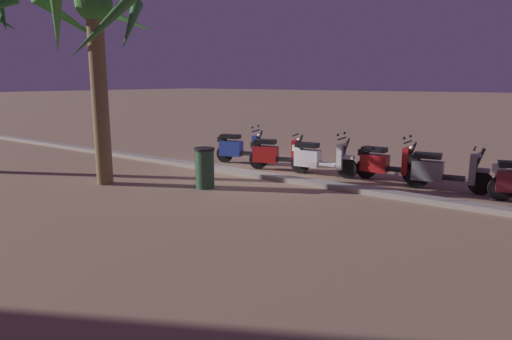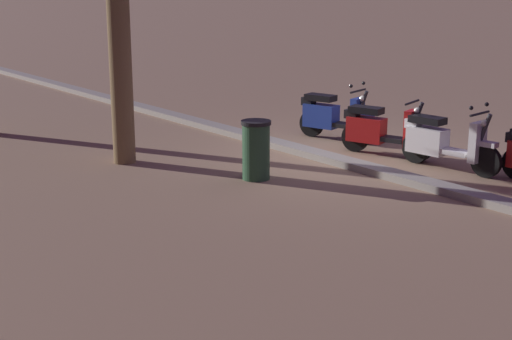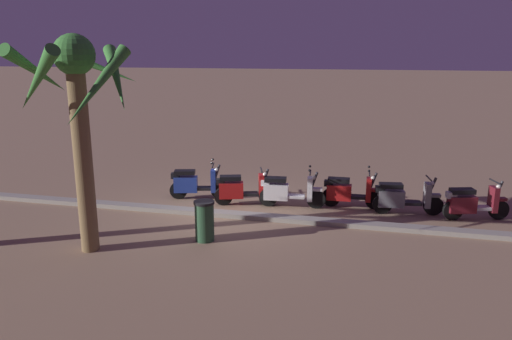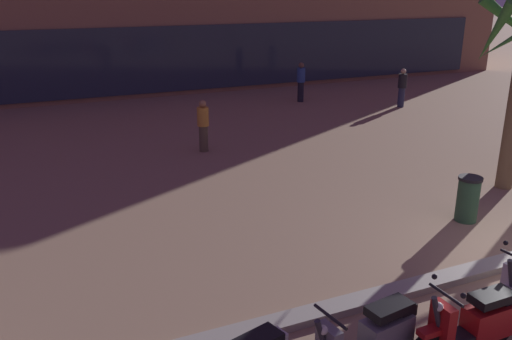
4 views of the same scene
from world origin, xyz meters
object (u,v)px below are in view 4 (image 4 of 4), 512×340
at_px(litter_bin, 468,199).
at_px(scooter_grey_last_in_row, 369,340).
at_px(pedestrian_by_palm_tree, 402,87).
at_px(pedestrian_strolling_near_curb, 203,125).
at_px(scooter_red_mid_centre, 474,323).
at_px(pedestrian_window_shopping, 301,81).

bearing_deg(litter_bin, scooter_grey_last_in_row, -146.65).
relative_size(pedestrian_by_palm_tree, litter_bin, 1.61).
height_order(pedestrian_by_palm_tree, pedestrian_strolling_near_curb, pedestrian_by_palm_tree).
xyz_separation_m(scooter_red_mid_centre, pedestrian_strolling_near_curb, (-0.23, 10.14, 0.34)).
bearing_deg(pedestrian_by_palm_tree, pedestrian_strolling_near_curb, -164.15).
distance_m(scooter_red_mid_centre, pedestrian_by_palm_tree, 15.58).
height_order(pedestrian_by_palm_tree, pedestrian_window_shopping, pedestrian_window_shopping).
height_order(scooter_grey_last_in_row, pedestrian_window_shopping, pedestrian_window_shopping).
height_order(pedestrian_window_shopping, litter_bin, pedestrian_window_shopping).
distance_m(scooter_grey_last_in_row, litter_bin, 5.43).
bearing_deg(pedestrian_strolling_near_curb, litter_bin, -64.16).
xyz_separation_m(scooter_grey_last_in_row, scooter_red_mid_centre, (1.44, -0.27, -0.00)).
xyz_separation_m(scooter_grey_last_in_row, pedestrian_by_palm_tree, (10.39, 12.48, 0.34)).
height_order(scooter_red_mid_centre, pedestrian_by_palm_tree, pedestrian_by_palm_tree).
height_order(pedestrian_strolling_near_curb, litter_bin, pedestrian_strolling_near_curb).
relative_size(scooter_red_mid_centre, litter_bin, 1.82).
height_order(scooter_grey_last_in_row, pedestrian_strolling_near_curb, pedestrian_strolling_near_curb).
distance_m(scooter_grey_last_in_row, pedestrian_strolling_near_curb, 9.95).
distance_m(pedestrian_by_palm_tree, pedestrian_window_shopping, 4.07).
xyz_separation_m(pedestrian_by_palm_tree, litter_bin, (-5.86, -9.49, -0.31)).
distance_m(pedestrian_by_palm_tree, pedestrian_strolling_near_curb, 9.55).
bearing_deg(scooter_grey_last_in_row, pedestrian_by_palm_tree, 50.21).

